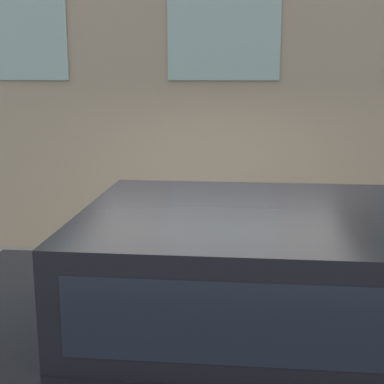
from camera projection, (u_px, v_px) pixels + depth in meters
ground_plane at (208, 360)px, 5.04m from camera, size 80.00×80.00×0.00m
sidewalk at (216, 296)px, 6.30m from camera, size 2.63×60.00×0.17m
fire_hydrant at (225, 277)px, 5.49m from camera, size 0.36×0.46×0.85m
person at (159, 234)px, 5.56m from camera, size 0.34×0.22×1.40m
parked_truck_charcoal_near at (317, 323)px, 3.47m from camera, size 2.07×5.08×1.80m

